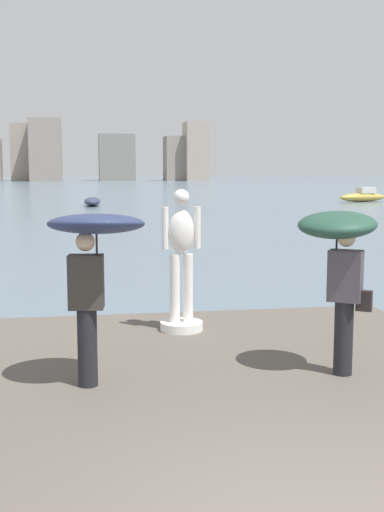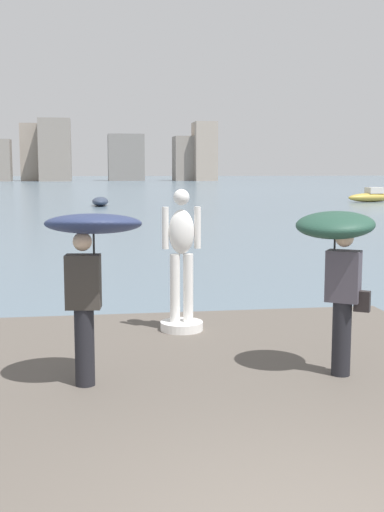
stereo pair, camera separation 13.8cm
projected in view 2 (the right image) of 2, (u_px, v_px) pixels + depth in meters
The scene contains 8 objects.
ground_plane at pixel (113, 212), 43.50m from camera, with size 400.00×400.00×0.00m, color slate.
pier at pixel (249, 446), 6.31m from camera, with size 6.94×10.17×0.40m, color #564F47.
statue_white_figure at pixel (182, 269), 9.89m from camera, with size 0.64×0.64×2.12m.
onlooker_left at pixel (91, 248), 7.30m from camera, with size 1.19×1.20×1.98m.
onlooker_right at pixel (338, 248), 7.71m from camera, with size 1.28×1.28×1.96m.
boat_near at pixel (100, 201), 50.25m from camera, with size 1.33×3.74×0.66m.
boat_far at pixel (372, 196), 56.08m from camera, with size 4.63×2.16×1.22m.
distant_skyline at pixel (94, 154), 148.41m from camera, with size 53.89×11.91×13.49m.
Camera 2 is at (-1.44, -3.78, 2.82)m, focal length 46.67 mm.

